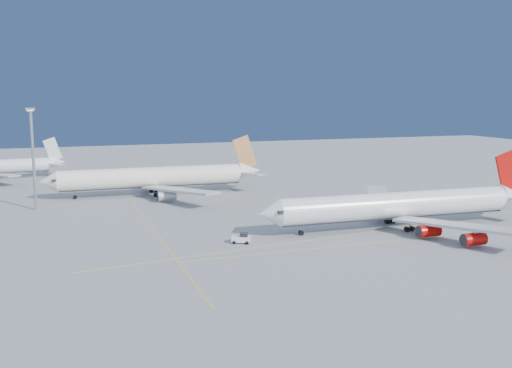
% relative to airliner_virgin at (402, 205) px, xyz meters
% --- Properties ---
extents(ground, '(500.00, 500.00, 0.00)m').
position_rel_airliner_virgin_xyz_m(ground, '(-17.21, 3.29, -5.40)').
color(ground, slate).
rests_on(ground, ground).
extents(taxiway_lines, '(118.86, 140.00, 0.02)m').
position_rel_airliner_virgin_xyz_m(taxiway_lines, '(-31.92, 9.64, -5.39)').
color(taxiway_lines, yellow).
rests_on(taxiway_lines, ground).
extents(airliner_virgin, '(72.52, 65.21, 17.91)m').
position_rel_airliner_virgin_xyz_m(airliner_virgin, '(0.00, 0.00, 0.00)').
color(airliner_virgin, white).
rests_on(airliner_virgin, ground).
extents(airliner_etihad, '(70.72, 65.51, 18.50)m').
position_rel_airliner_virgin_xyz_m(airliner_etihad, '(-47.81, 65.78, 0.23)').
color(airliner_etihad, '#EFE8CC').
rests_on(airliner_etihad, ground).
extents(pushback_tug, '(4.52, 3.78, 2.27)m').
position_rel_airliner_virgin_xyz_m(pushback_tug, '(-41.22, -1.31, -4.34)').
color(pushback_tug, white).
rests_on(pushback_tug, ground).
extents(light_mast, '(2.45, 2.45, 28.30)m').
position_rel_airliner_virgin_xyz_m(light_mast, '(-83.98, 52.33, 11.30)').
color(light_mast, gray).
rests_on(light_mast, ground).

